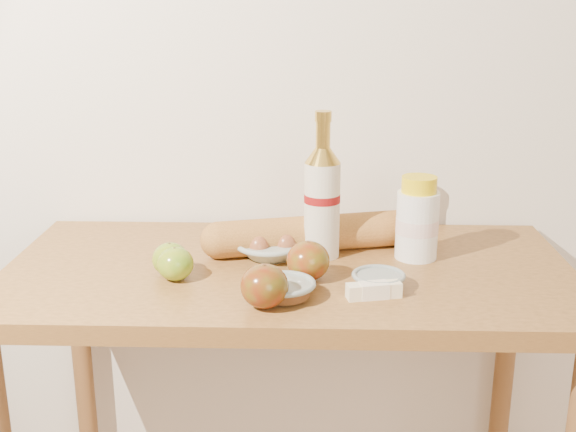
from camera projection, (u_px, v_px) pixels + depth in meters
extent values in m
cube|color=silver|center=(293.00, 60.00, 1.73)|extent=(3.50, 0.02, 2.60)
cube|color=#A16D33|center=(288.00, 275.00, 1.53)|extent=(1.20, 0.60, 0.04)
cylinder|color=brown|center=(85.00, 395.00, 1.92)|extent=(0.05, 0.05, 0.86)
cylinder|color=brown|center=(501.00, 402.00, 1.89)|extent=(0.05, 0.05, 0.86)
cylinder|color=beige|center=(322.00, 210.00, 1.56)|extent=(0.08, 0.08, 0.21)
cylinder|color=maroon|center=(322.00, 198.00, 1.55)|extent=(0.08, 0.08, 0.02)
cone|color=gold|center=(323.00, 155.00, 1.52)|extent=(0.08, 0.08, 0.03)
cylinder|color=gold|center=(323.00, 135.00, 1.51)|extent=(0.03, 0.03, 0.06)
cylinder|color=gold|center=(323.00, 116.00, 1.50)|extent=(0.04, 0.04, 0.02)
cylinder|color=white|center=(417.00, 225.00, 1.56)|extent=(0.11, 0.11, 0.15)
cylinder|color=beige|center=(417.00, 225.00, 1.56)|extent=(0.11, 0.11, 0.03)
cylinder|color=yellow|center=(419.00, 184.00, 1.53)|extent=(0.09, 0.09, 0.03)
torus|color=#95A39C|center=(271.00, 243.00, 1.57)|extent=(0.20, 0.20, 0.01)
ellipsoid|color=brown|center=(259.00, 248.00, 1.55)|extent=(0.06, 0.06, 0.06)
ellipsoid|color=brown|center=(286.00, 246.00, 1.57)|extent=(0.06, 0.06, 0.06)
ellipsoid|color=brown|center=(268.00, 240.00, 1.60)|extent=(0.06, 0.06, 0.06)
ellipsoid|color=brown|center=(251.00, 242.00, 1.59)|extent=(0.06, 0.06, 0.06)
ellipsoid|color=brown|center=(286.00, 240.00, 1.61)|extent=(0.06, 0.06, 0.06)
cylinder|color=#C1823B|center=(310.00, 234.00, 1.61)|extent=(0.41, 0.18, 0.08)
sphere|color=#C1823B|center=(219.00, 240.00, 1.56)|extent=(0.10, 0.10, 0.08)
sphere|color=#C1823B|center=(396.00, 228.00, 1.65)|extent=(0.10, 0.10, 0.08)
ellipsoid|color=#A09D20|center=(175.00, 264.00, 1.44)|extent=(0.10, 0.10, 0.07)
cylinder|color=#50391A|center=(175.00, 250.00, 1.44)|extent=(0.01, 0.01, 0.01)
ellipsoid|color=maroon|center=(264.00, 286.00, 1.32)|extent=(0.11, 0.11, 0.08)
cylinder|color=#472C17|center=(264.00, 268.00, 1.31)|extent=(0.01, 0.01, 0.01)
ellipsoid|color=#95080E|center=(308.00, 261.00, 1.44)|extent=(0.10, 0.10, 0.08)
cylinder|color=#51331B|center=(308.00, 245.00, 1.43)|extent=(0.01, 0.01, 0.01)
torus|color=gray|center=(284.00, 284.00, 1.36)|extent=(0.14, 0.14, 0.01)
cylinder|color=brown|center=(284.00, 290.00, 1.36)|extent=(0.12, 0.12, 0.02)
torus|color=gray|center=(379.00, 275.00, 1.41)|extent=(0.13, 0.13, 0.01)
cylinder|color=brown|center=(378.00, 281.00, 1.41)|extent=(0.11, 0.11, 0.02)
cube|color=#F6E9BE|center=(374.00, 290.00, 1.36)|extent=(0.11, 0.05, 0.03)
cube|color=#F3E6CE|center=(374.00, 290.00, 1.36)|extent=(0.06, 0.04, 0.03)
ellipsoid|color=#A09D20|center=(170.00, 259.00, 1.47)|extent=(0.10, 0.10, 0.07)
cylinder|color=#50391A|center=(170.00, 246.00, 1.46)|extent=(0.01, 0.01, 0.01)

